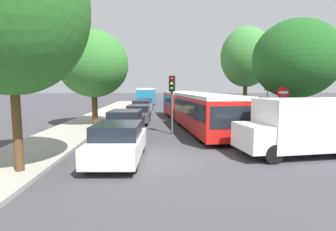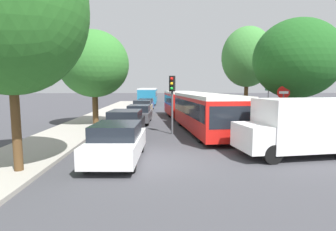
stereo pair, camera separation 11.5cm
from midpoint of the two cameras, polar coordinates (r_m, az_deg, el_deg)
name	(u,v)px [view 2 (the right image)]	position (r m, az deg, el deg)	size (l,w,h in m)	color
ground_plane	(167,161)	(9.95, 0.16, -9.97)	(200.00, 200.00, 0.00)	#3D3D42
kerb_strip_left	(105,114)	(26.69, -13.40, 0.33)	(3.20, 42.96, 0.14)	#9E998E
articulated_bus	(193,106)	(19.26, 5.60, 2.02)	(3.80, 15.88, 2.34)	red
city_bus_rear	(149,95)	(42.55, -4.17, 4.54)	(2.76, 11.63, 2.49)	teal
queued_car_white	(117,142)	(10.02, -10.67, -5.66)	(1.92, 4.21, 1.44)	white
queued_car_black	(126,123)	(14.89, -9.00, -1.64)	(1.96, 4.30, 1.47)	black
queued_car_graphite	(139,114)	(20.05, -6.12, 0.34)	(1.86, 4.07, 1.39)	#47474C
queued_car_tan	(143,107)	(26.11, -5.40, 1.80)	(1.92, 4.21, 1.44)	tan
queued_car_blue	(146,104)	(31.01, -4.66, 2.48)	(1.85, 4.04, 1.38)	#284799
white_van	(304,125)	(11.86, 27.73, -1.91)	(5.22, 2.63, 2.31)	white
traffic_light	(172,92)	(15.21, 1.13, 5.24)	(0.38, 0.40, 3.40)	#56595E
no_entry_sign	(283,103)	(15.53, 23.94, 2.42)	(0.70, 0.08, 2.82)	#56595E
direction_sign_post	(269,89)	(20.72, 21.22, 5.31)	(0.14, 1.40, 3.60)	#56595E
tree_left_near	(8,7)	(9.65, -31.10, 19.63)	(4.67, 4.67, 7.81)	#51381E
tree_left_mid	(95,66)	(19.12, -15.39, 10.41)	(4.81, 4.81, 6.65)	#51381E
tree_right_near	(296,59)	(17.17, 26.34, 10.95)	(4.87, 4.87, 6.65)	#51381E
tree_right_mid	(247,59)	(25.30, 17.03, 11.76)	(4.60, 4.60, 8.14)	#51381E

